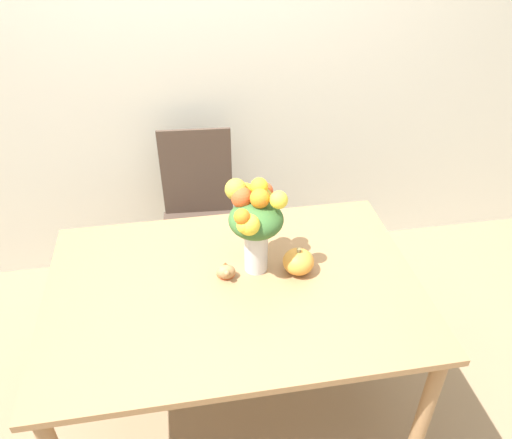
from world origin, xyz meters
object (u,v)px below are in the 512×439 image
object	(u,v)px
pumpkin	(298,262)
dining_chair_near_window	(199,217)
turkey_figurine	(226,270)
flower_vase	(255,220)

from	to	relation	value
pumpkin	dining_chair_near_window	xyz separation A→B (m)	(-0.36, 0.83, -0.31)
pumpkin	turkey_figurine	size ratio (longest dim) A/B	1.25
pumpkin	dining_chair_near_window	bearing A→B (deg)	113.65
pumpkin	turkey_figurine	bearing A→B (deg)	175.71
flower_vase	turkey_figurine	distance (m)	0.25
turkey_figurine	flower_vase	bearing A→B (deg)	15.33
flower_vase	pumpkin	bearing A→B (deg)	-18.19
flower_vase	turkey_figurine	xyz separation A→B (m)	(-0.13, -0.03, -0.21)
pumpkin	turkey_figurine	xyz separation A→B (m)	(-0.30, 0.02, -0.02)
pumpkin	dining_chair_near_window	distance (m)	0.96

